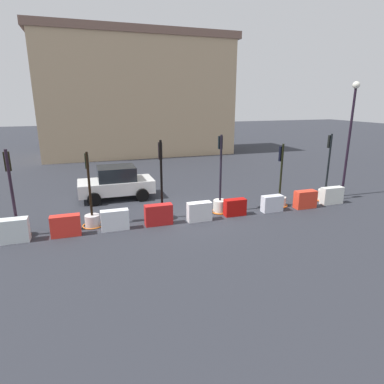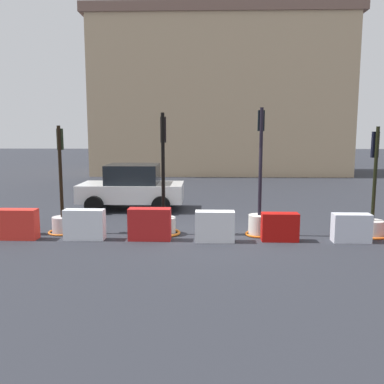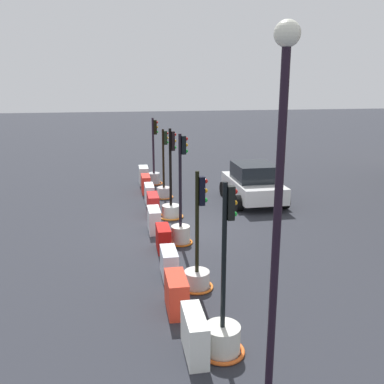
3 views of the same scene
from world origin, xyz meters
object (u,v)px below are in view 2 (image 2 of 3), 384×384
Objects in this scene: traffic_light_1 at (63,216)px; construction_barrier_4 at (215,226)px; construction_barrier_3 at (150,224)px; construction_barrier_2 at (85,224)px; construction_barrier_5 at (280,227)px; construction_barrier_6 at (351,228)px; car_white_van at (132,187)px; traffic_light_4 at (372,219)px; construction_barrier_1 at (17,224)px; traffic_light_3 at (259,214)px; traffic_light_2 at (164,218)px.

construction_barrier_4 is at bearing -10.99° from traffic_light_1.
construction_barrier_2 is at bearing 179.91° from construction_barrier_3.
construction_barrier_4 is (4.44, -0.86, -0.09)m from traffic_light_1.
construction_barrier_5 is 1.90m from construction_barrier_6.
car_white_van reaches higher than construction_barrier_2.
construction_barrier_1 is at bearing -176.58° from traffic_light_4.
traffic_light_3 is at bearing 163.91° from construction_barrier_6.
construction_barrier_6 is (2.38, -0.69, -0.22)m from traffic_light_3.
construction_barrier_6 is (3.67, 0.07, -0.03)m from construction_barrier_4.
traffic_light_4 is 2.80× the size of construction_barrier_1.
traffic_light_4 is at bearing 5.26° from construction_barrier_3.
construction_barrier_4 is 5.54m from car_white_van.
construction_barrier_1 is 3.67m from construction_barrier_3.
traffic_light_4 is 2.67× the size of construction_barrier_3.
car_white_van is (-1.56, 3.83, 0.37)m from traffic_light_2.
construction_barrier_4 is at bearing -28.60° from traffic_light_2.
construction_barrier_2 is (-2.12, -0.67, -0.07)m from traffic_light_2.
traffic_light_1 reaches higher than construction_barrier_6.
traffic_light_3 is at bearing -0.82° from traffic_light_2.
car_white_van is (-3.02, 4.63, 0.43)m from construction_barrier_4.
construction_barrier_4 is at bearing -3.96° from construction_barrier_3.
construction_barrier_2 is at bearing -179.97° from construction_barrier_5.
traffic_light_1 is 5.73m from traffic_light_3.
traffic_light_3 is 3.14m from construction_barrier_3.
traffic_light_2 is at bearing 168.31° from construction_barrier_5.
construction_barrier_5 and construction_barrier_6 have the same top height.
construction_barrier_6 is at bearing -0.44° from construction_barrier_2.
construction_barrier_3 is (-0.32, -0.67, -0.05)m from traffic_light_2.
traffic_light_1 is at bearing 164.47° from construction_barrier_3.
car_white_van is (2.42, 4.52, 0.43)m from construction_barrier_1.
traffic_light_2 is 0.75m from construction_barrier_3.
traffic_light_1 is 3.12× the size of construction_barrier_6.
construction_barrier_6 is at bearing -1.74° from construction_barrier_5.
construction_barrier_5 is at bearing 0.17° from construction_barrier_1.
construction_barrier_3 is 3.55m from construction_barrier_5.
traffic_light_4 reaches higher than construction_barrier_3.
car_white_van is (-1.25, 4.50, 0.41)m from construction_barrier_3.
construction_barrier_6 is at bearing -141.70° from traffic_light_4.
construction_barrier_6 is at bearing -0.55° from construction_barrier_3.
construction_barrier_2 is at bearing -172.61° from traffic_light_3.
traffic_light_4 is 3.09× the size of construction_barrier_6.
construction_barrier_6 is at bearing -34.23° from car_white_van.
traffic_light_1 reaches higher than traffic_light_4.
car_white_van reaches higher than construction_barrier_3.
traffic_light_1 is 2.76m from construction_barrier_3.
traffic_light_3 reaches higher than traffic_light_2.
traffic_light_1 is 0.80× the size of car_white_van.
traffic_light_3 is at bearing 178.94° from traffic_light_4.
construction_barrier_3 is at bearing -179.91° from construction_barrier_5.
construction_barrier_1 is at bearing -179.83° from construction_barrier_5.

